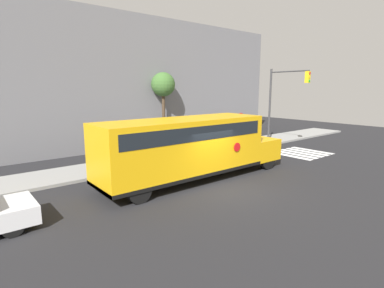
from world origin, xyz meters
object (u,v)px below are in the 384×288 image
(traffic_light, at_px, (281,96))
(tree_near_sidewalk, at_px, (163,86))
(school_bus, at_px, (190,145))
(stop_sign, at_px, (240,125))

(traffic_light, relative_size, tree_near_sidewalk, 1.05)
(school_bus, height_order, tree_near_sidewalk, tree_near_sidewalk)
(school_bus, bearing_deg, tree_near_sidewalk, 63.86)
(tree_near_sidewalk, bearing_deg, school_bus, -116.14)
(stop_sign, height_order, traffic_light, traffic_light)
(stop_sign, xyz_separation_m, tree_near_sidewalk, (-3.73, 4.57, 2.88))
(stop_sign, distance_m, tree_near_sidewalk, 6.57)
(traffic_light, height_order, tree_near_sidewalk, traffic_light)
(tree_near_sidewalk, bearing_deg, traffic_light, -40.30)
(school_bus, xyz_separation_m, stop_sign, (7.86, 3.84, 0.02))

